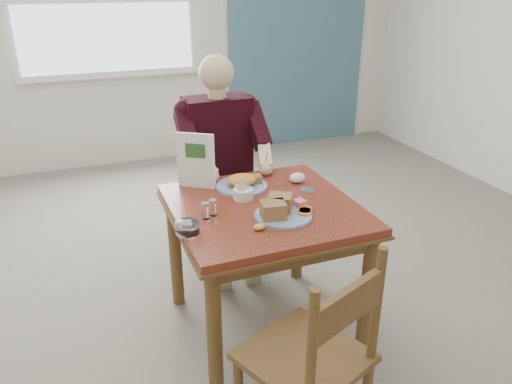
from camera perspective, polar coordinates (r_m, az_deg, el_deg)
name	(u,v)px	position (r m, az deg, el deg)	size (l,w,h in m)	color
floor	(263,326)	(2.90, 0.82, -15.02)	(6.00, 6.00, 0.00)	#726B5C
wall_back	(148,21)	(5.18, -12.23, 18.59)	(5.50, 5.50, 0.00)	beige
accent_panel	(299,16)	(5.65, 4.93, 19.39)	(1.60, 0.02, 2.80)	#416579
lemon_wedge	(259,227)	(2.25, 0.39, -4.01)	(0.06, 0.04, 0.03)	gold
napkin	(297,178)	(2.77, 4.74, 1.63)	(0.09, 0.07, 0.06)	white
metal_dish	(308,190)	(2.67, 5.94, 0.19)	(0.08, 0.08, 0.01)	silver
table	(264,225)	(2.55, 0.90, -3.75)	(0.92, 0.92, 0.75)	maroon
chair_far	(219,194)	(3.30, -4.30, -0.26)	(0.42, 0.42, 0.95)	brown
chair_near	(313,360)	(1.99, 6.57, -18.58)	(0.55, 0.55, 0.95)	brown
diner	(221,151)	(3.10, -3.99, 4.74)	(0.53, 0.56, 1.39)	gray
near_plate	(281,210)	(2.37, 2.86, -2.05)	(0.35, 0.35, 0.09)	white
far_plate	(243,183)	(2.69, -1.54, 1.08)	(0.32, 0.32, 0.08)	white
caddy	(243,194)	(2.56, -1.49, -0.20)	(0.11, 0.11, 0.08)	white
shakers	(209,209)	(2.37, -5.36, -1.96)	(0.09, 0.07, 0.08)	white
creamer	(187,227)	(2.25, -7.86, -4.01)	(0.14, 0.14, 0.05)	white
menu	(196,161)	(2.67, -6.90, 3.59)	(0.18, 0.13, 0.30)	white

